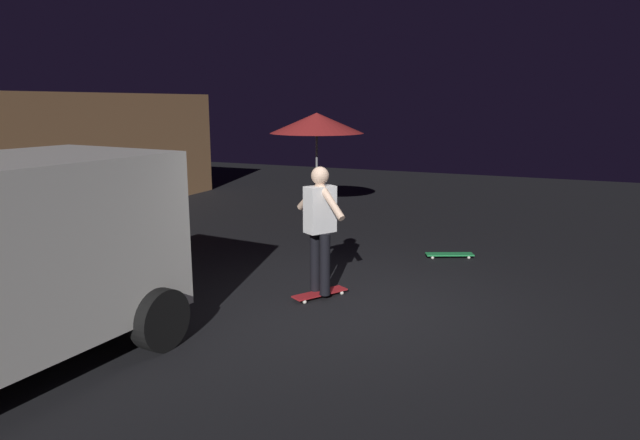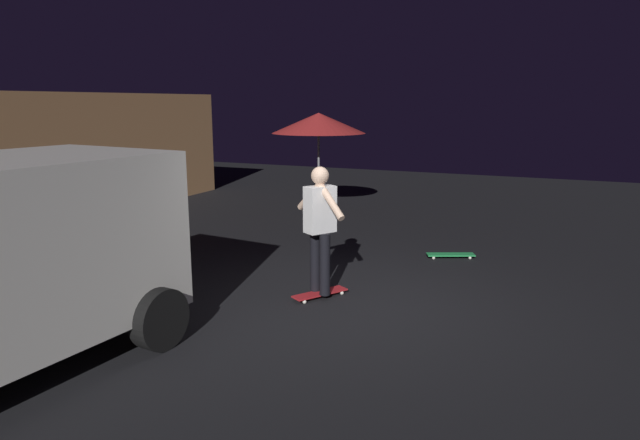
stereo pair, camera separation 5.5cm
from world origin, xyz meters
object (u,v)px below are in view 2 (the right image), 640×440
object	(u,v)px
skateboard_ridden	(320,293)
skater	(320,221)
skateboard_spare	(451,255)
patio_umbrella	(319,123)

from	to	relation	value
skateboard_ridden	skater	xyz separation A→B (m)	(-0.00, 0.00, 0.98)
skateboard_spare	skater	bearing A→B (deg)	155.12
skateboard_ridden	skateboard_spare	distance (m)	2.89
patio_umbrella	skateboard_spare	bearing A→B (deg)	-125.57
patio_umbrella	skater	distance (m)	5.71
patio_umbrella	skater	bearing A→B (deg)	-155.99
skateboard_ridden	skater	world-z (taller)	skater
skater	skateboard_spare	bearing A→B (deg)	-24.88
skateboard_ridden	skater	size ratio (longest dim) A/B	0.46
patio_umbrella	skateboard_ridden	xyz separation A→B (m)	(-5.13, -2.28, -2.02)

